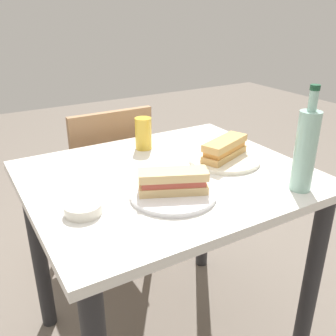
% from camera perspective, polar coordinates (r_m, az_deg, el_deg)
% --- Properties ---
extents(dining_table, '(0.92, 0.78, 0.75)m').
position_cam_1_polar(dining_table, '(1.33, 0.00, -6.14)').
color(dining_table, silver).
rests_on(dining_table, ground).
extents(chair_far, '(0.40, 0.40, 0.85)m').
position_cam_1_polar(chair_far, '(1.87, -9.19, -1.76)').
color(chair_far, '#936B47').
rests_on(chair_far, ground).
extents(plate_near, '(0.26, 0.26, 0.01)m').
position_cam_1_polar(plate_near, '(1.12, 0.76, -3.94)').
color(plate_near, white).
rests_on(plate_near, dining_table).
extents(baguette_sandwich_near, '(0.21, 0.15, 0.07)m').
position_cam_1_polar(baguette_sandwich_near, '(1.10, 0.77, -2.03)').
color(baguette_sandwich_near, '#DBB77A').
rests_on(baguette_sandwich_near, plate_near).
extents(knife_near, '(0.17, 0.08, 0.01)m').
position_cam_1_polar(knife_near, '(1.17, -0.14, -2.20)').
color(knife_near, silver).
rests_on(knife_near, plate_near).
extents(plate_far, '(0.26, 0.26, 0.01)m').
position_cam_1_polar(plate_far, '(1.38, 8.43, 1.33)').
color(plate_far, silver).
rests_on(plate_far, dining_table).
extents(baguette_sandwich_far, '(0.21, 0.14, 0.07)m').
position_cam_1_polar(baguette_sandwich_far, '(1.37, 8.53, 2.93)').
color(baguette_sandwich_far, tan).
rests_on(baguette_sandwich_far, plate_far).
extents(knife_far, '(0.16, 0.11, 0.01)m').
position_cam_1_polar(knife_far, '(1.40, 6.27, 2.13)').
color(knife_far, silver).
rests_on(knife_far, plate_far).
extents(water_bottle, '(0.06, 0.06, 0.32)m').
position_cam_1_polar(water_bottle, '(1.19, 19.99, 2.64)').
color(water_bottle, '#99C6B7').
rests_on(water_bottle, dining_table).
extents(beer_glass, '(0.06, 0.06, 0.12)m').
position_cam_1_polar(beer_glass, '(1.47, -3.73, 5.21)').
color(beer_glass, gold).
rests_on(beer_glass, dining_table).
extents(olive_bowl, '(0.10, 0.10, 0.03)m').
position_cam_1_polar(olive_bowl, '(1.06, -12.65, -5.99)').
color(olive_bowl, silver).
rests_on(olive_bowl, dining_table).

